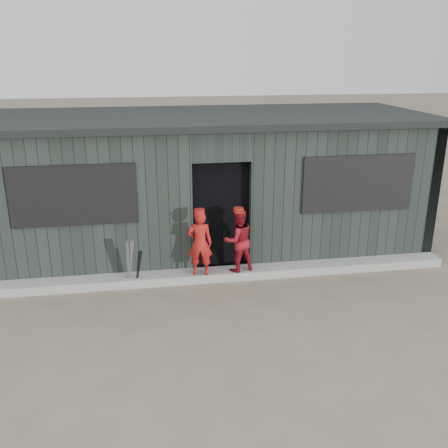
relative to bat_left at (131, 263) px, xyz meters
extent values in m
plane|color=#6C5F4B|center=(1.57, -1.74, -0.43)|extent=(80.00, 80.00, 0.00)
cube|color=#979893|center=(1.57, 0.08, -0.35)|extent=(8.00, 0.36, 0.15)
cone|color=gray|center=(0.00, 0.00, 0.00)|extent=(0.18, 0.32, 0.85)
cone|color=gray|center=(-0.04, -0.02, 0.00)|extent=(0.09, 0.23, 0.85)
cone|color=black|center=(0.12, -0.05, -0.08)|extent=(0.19, 0.30, 0.69)
imported|color=#B51A16|center=(1.15, -0.02, 0.29)|extent=(0.44, 0.32, 1.13)
imported|color=maroon|center=(1.81, 0.05, 0.27)|extent=(0.62, 0.53, 1.10)
imported|color=#BCBCBC|center=(2.17, 0.62, 0.28)|extent=(0.79, 0.63, 1.42)
cube|color=black|center=(1.57, 1.76, 0.77)|extent=(7.60, 2.70, 2.20)
cube|color=#29312D|center=(-0.68, 0.36, 0.82)|extent=(3.50, 0.20, 2.50)
cube|color=#28302C|center=(3.82, 0.36, 0.82)|extent=(3.50, 0.20, 2.50)
cube|color=#282F2C|center=(1.57, 0.36, 1.82)|extent=(1.00, 0.20, 0.50)
cube|color=#2A3230|center=(-2.33, 1.76, 0.82)|extent=(0.20, 3.00, 2.50)
cube|color=#29302E|center=(5.47, 1.76, 0.82)|extent=(0.20, 3.00, 2.50)
cube|color=#2B332F|center=(1.57, 3.16, 0.82)|extent=(8.00, 0.20, 2.50)
cube|color=black|center=(1.57, 1.76, 2.13)|extent=(8.30, 3.30, 0.12)
cube|color=black|center=(-0.83, 0.24, 1.12)|extent=(2.00, 0.04, 1.00)
cube|color=black|center=(3.97, 0.24, 1.12)|extent=(2.00, 0.04, 1.00)
cube|color=black|center=(1.40, 0.92, 0.92)|extent=(0.24, 0.24, 0.92)
cube|color=black|center=(1.79, 0.97, 0.87)|extent=(0.22, 0.17, 0.91)
camera|label=1|loc=(0.30, -7.71, 3.28)|focal=40.00mm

